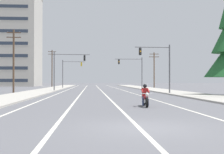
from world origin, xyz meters
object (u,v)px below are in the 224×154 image
at_px(traffic_signal_near_left, 65,65).
at_px(utility_pole_left_near, 14,59).
at_px(traffic_signal_near_right, 160,61).
at_px(traffic_signal_mid_left, 69,70).
at_px(utility_pole_left_far, 52,67).
at_px(traffic_signal_mid_right, 134,68).
at_px(utility_pole_right_far, 154,68).
at_px(motorcycle_with_rider, 145,97).
at_px(apartment_building_far_left_block, 3,40).

relative_size(traffic_signal_near_left, utility_pole_left_near, 0.71).
height_order(traffic_signal_near_right, traffic_signal_mid_left, same).
bearing_deg(utility_pole_left_near, utility_pole_left_far, 88.92).
xyz_separation_m(traffic_signal_mid_right, utility_pole_right_far, (6.45, 11.79, 0.40)).
height_order(motorcycle_with_rider, traffic_signal_near_right, traffic_signal_near_right).
bearing_deg(motorcycle_with_rider, traffic_signal_mid_left, 100.10).
relative_size(traffic_signal_mid_right, apartment_building_far_left_block, 0.22).
bearing_deg(traffic_signal_mid_left, utility_pole_left_near, -104.06).
height_order(motorcycle_with_rider, utility_pole_left_near, utility_pole_left_near).
xyz_separation_m(utility_pole_right_far, apartment_building_far_left_block, (-41.38, 23.49, 9.60)).
xyz_separation_m(traffic_signal_mid_right, utility_pole_left_far, (-18.36, 20.71, 0.99)).
xyz_separation_m(motorcycle_with_rider, traffic_signal_near_right, (5.05, 17.58, 3.49)).
distance_m(utility_pole_left_near, utility_pole_right_far, 36.90).
height_order(motorcycle_with_rider, apartment_building_far_left_block, apartment_building_far_left_block).
xyz_separation_m(motorcycle_with_rider, traffic_signal_near_left, (-7.67, 28.56, 3.56)).
bearing_deg(apartment_building_far_left_block, traffic_signal_mid_right, -45.29).
bearing_deg(traffic_signal_mid_left, traffic_signal_near_right, -65.37).
height_order(traffic_signal_mid_right, utility_pole_right_far, utility_pole_right_far).
xyz_separation_m(utility_pole_left_near, apartment_building_far_left_block, (-15.90, 50.18, 9.41)).
distance_m(motorcycle_with_rider, traffic_signal_mid_left, 47.63).
relative_size(traffic_signal_mid_right, utility_pole_left_near, 0.71).
relative_size(motorcycle_with_rider, traffic_signal_mid_right, 0.35).
xyz_separation_m(traffic_signal_mid_left, utility_pole_left_far, (-5.26, 11.93, 1.02)).
bearing_deg(apartment_building_far_left_block, utility_pole_right_far, -29.58).
xyz_separation_m(utility_pole_left_far, apartment_building_far_left_block, (-16.57, 14.57, 9.00)).
xyz_separation_m(traffic_signal_near_left, utility_pole_left_near, (-6.59, -5.47, 0.56)).
height_order(traffic_signal_near_right, apartment_building_far_left_block, apartment_building_far_left_block).
height_order(traffic_signal_near_right, traffic_signal_near_left, same).
height_order(traffic_signal_near_right, utility_pole_left_near, utility_pole_left_near).
bearing_deg(motorcycle_with_rider, traffic_signal_mid_right, 82.84).
bearing_deg(utility_pole_left_far, utility_pole_left_near, -91.08).
relative_size(utility_pole_left_near, utility_pole_right_far, 1.06).
bearing_deg(traffic_signal_mid_left, apartment_building_far_left_block, 129.47).
relative_size(traffic_signal_mid_right, utility_pole_right_far, 0.75).
bearing_deg(traffic_signal_near_right, traffic_signal_mid_right, 90.78).
relative_size(motorcycle_with_rider, utility_pole_left_near, 0.25).
relative_size(traffic_signal_mid_right, utility_pole_left_far, 0.65).
distance_m(motorcycle_with_rider, traffic_signal_near_right, 18.62).
distance_m(traffic_signal_mid_right, traffic_signal_mid_left, 15.77).
relative_size(traffic_signal_near_right, traffic_signal_near_left, 1.00).
xyz_separation_m(traffic_signal_near_right, utility_pole_left_near, (-19.31, 5.51, 0.64)).
bearing_deg(traffic_signal_mid_left, traffic_signal_near_left, -87.93).
height_order(traffic_signal_near_left, apartment_building_far_left_block, apartment_building_far_left_block).
distance_m(traffic_signal_near_left, apartment_building_far_left_block, 51.03).
relative_size(utility_pole_right_far, apartment_building_far_left_block, 0.29).
distance_m(traffic_signal_near_right, utility_pole_left_near, 20.09).
distance_m(traffic_signal_near_left, utility_pole_left_far, 30.73).
bearing_deg(utility_pole_right_far, utility_pole_left_far, 160.23).
bearing_deg(traffic_signal_near_right, motorcycle_with_rider, -106.04).
distance_m(traffic_signal_mid_left, utility_pole_left_far, 13.08).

